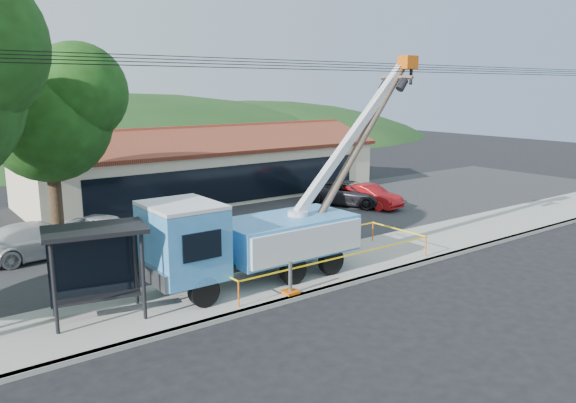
% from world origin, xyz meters
% --- Properties ---
extents(ground, '(120.00, 120.00, 0.00)m').
position_xyz_m(ground, '(0.00, 0.00, 0.00)').
color(ground, black).
rests_on(ground, ground).
extents(curb, '(60.00, 0.25, 0.15)m').
position_xyz_m(curb, '(0.00, 2.10, 0.07)').
color(curb, '#A4A099').
rests_on(curb, ground).
extents(sidewalk, '(60.00, 4.00, 0.15)m').
position_xyz_m(sidewalk, '(0.00, 4.00, 0.07)').
color(sidewalk, '#A4A099').
rests_on(sidewalk, ground).
extents(parking_lot, '(60.00, 12.00, 0.10)m').
position_xyz_m(parking_lot, '(0.00, 12.00, 0.05)').
color(parking_lot, '#28282B').
rests_on(parking_lot, ground).
extents(strip_mall, '(22.50, 8.53, 4.67)m').
position_xyz_m(strip_mall, '(4.00, 19.98, 1.88)').
color(strip_mall, beige).
rests_on(strip_mall, ground).
extents(tree_lot, '(6.30, 5.60, 8.94)m').
position_xyz_m(tree_lot, '(-7.00, 13.00, 6.21)').
color(tree_lot, '#332316').
rests_on(tree_lot, ground).
extents(hill_center, '(89.60, 64.00, 32.00)m').
position_xyz_m(hill_center, '(10.00, 55.00, 0.00)').
color(hill_center, '#163613').
rests_on(hill_center, ground).
extents(hill_east, '(72.80, 52.00, 26.00)m').
position_xyz_m(hill_east, '(30.00, 55.00, 0.00)').
color(hill_east, '#163613').
rests_on(hill_east, ground).
extents(utility_truck, '(11.93, 4.30, 8.16)m').
position_xyz_m(utility_truck, '(-2.68, 4.26, 1.85)').
color(utility_truck, black).
rests_on(utility_truck, ground).
extents(leaning_pole, '(6.29, 1.71, 8.08)m').
position_xyz_m(leaning_pole, '(2.35, 4.20, 4.49)').
color(leaning_pole, brown).
rests_on(leaning_pole, ground).
extents(bus_shelter, '(3.23, 2.35, 2.82)m').
position_xyz_m(bus_shelter, '(-8.09, 4.40, 2.24)').
color(bus_shelter, black).
rests_on(bus_shelter, ground).
extents(caution_tape, '(9.15, 3.14, 0.91)m').
position_xyz_m(caution_tape, '(0.27, 3.96, 0.82)').
color(caution_tape, '#E15A0C').
rests_on(caution_tape, ground).
extents(car_silver, '(3.51, 4.13, 1.34)m').
position_xyz_m(car_silver, '(-5.04, 12.55, 0.00)').
color(car_silver, silver).
rests_on(car_silver, ground).
extents(car_red, '(2.01, 4.20, 1.33)m').
position_xyz_m(car_red, '(10.06, 11.01, 0.00)').
color(car_red, '#A91013').
rests_on(car_red, ground).
extents(car_white, '(5.35, 2.64, 1.50)m').
position_xyz_m(car_white, '(-7.96, 12.06, 0.00)').
color(car_white, silver).
rests_on(car_white, ground).
extents(car_dark, '(4.33, 5.64, 1.42)m').
position_xyz_m(car_dark, '(9.60, 12.20, 0.00)').
color(car_dark, '#232127').
rests_on(car_dark, ground).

